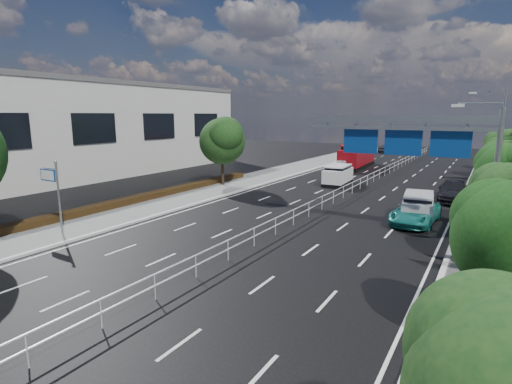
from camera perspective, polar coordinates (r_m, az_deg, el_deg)
The scene contains 25 objects.
ground at distance 18.19m, azimuth -6.92°, elevation -11.19°, with size 160.00×160.00×0.00m, color black.
sidewalk_near at distance 26.49m, azimuth -27.12°, elevation -5.07°, with size 5.00×140.00×0.14m, color slate.
kerb_near at distance 24.46m, azimuth -23.96°, elevation -6.06°, with size 0.25×140.00×0.15m, color silver.
kerb_far at distance 14.95m, azimuth 22.95°, elevation -16.88°, with size 0.25×140.00×0.15m, color silver.
median_fence at distance 37.77m, azimuth 14.38°, elevation 1.02°, with size 0.05×85.00×1.02m.
hedge_near at distance 30.62m, azimuth -21.09°, elevation -1.98°, with size 1.00×36.00×0.44m, color black.
toilet_sign at distance 25.44m, azimuth -27.02°, elevation 0.97°, with size 1.62×0.18×4.34m.
overhead_gantry at distance 23.63m, azimuth 22.02°, elevation 7.20°, with size 10.24×0.38×7.45m.
streetlight_far at distance 39.29m, azimuth 31.18°, elevation 7.04°, with size 2.78×2.40×9.00m.
near_building at distance 51.12m, azimuth -21.68°, elevation 8.16°, with size 12.00×38.00×10.00m, color beige.
near_tree_back at distance 38.46m, azimuth -4.81°, elevation 7.63°, with size 4.84×4.51×6.69m.
far_tree_c at distance 20.54m, azimuth 32.66°, elevation -0.35°, with size 3.52×3.28×4.94m.
far_tree_d at distance 27.92m, azimuth 32.36°, elevation 2.80°, with size 3.85×3.59×5.34m.
far_tree_e at distance 35.40m, azimuth 32.11°, elevation 3.99°, with size 3.63×3.38×5.13m.
far_tree_f at distance 42.87m, azimuth 31.95°, elevation 4.85°, with size 3.52×3.28×5.02m.
far_tree_g at distance 50.33m, azimuth 31.89°, elevation 5.83°, with size 3.96×3.69×5.45m.
far_tree_h at distance 57.84m, azimuth 31.77°, elevation 5.97°, with size 3.41×3.18×4.91m.
white_minivan at distance 40.30m, azimuth 11.62°, elevation 2.37°, with size 2.16×4.58×1.95m.
red_bus at distance 54.39m, azimuth 14.24°, elevation 5.14°, with size 2.96×10.49×3.10m.
near_car_silver at distance 50.53m, azimuth 12.36°, elevation 3.81°, with size 1.78×4.42×1.50m, color silver.
near_car_dark at distance 77.50m, azimuth 18.04°, elevation 5.92°, with size 1.50×4.30×1.42m, color black.
silver_minivan at distance 28.17m, azimuth 22.13°, elevation -2.05°, with size 2.32×4.50×1.80m.
parked_car_teal at distance 27.38m, azimuth 21.82°, elevation -2.74°, with size 2.38×5.16×1.43m, color #1A766F.
parked_car_dark at distance 35.88m, azimuth 26.37°, elevation 0.14°, with size 2.25×5.53×1.60m, color black.
pedestrian_a at distance 23.13m, azimuth 31.91°, elevation -5.23°, with size 0.66×0.43×1.81m, color gray.
Camera 1 is at (10.41, -13.25, 6.84)m, focal length 28.00 mm.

